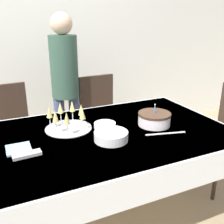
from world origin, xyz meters
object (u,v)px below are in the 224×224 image
(champagne_tray, at_px, (67,119))
(plate_stack_dessert, at_px, (105,126))
(person_standing, at_px, (65,79))
(dining_chair_far_left, at_px, (10,131))
(birthday_cake, at_px, (154,119))
(plate_stack_main, at_px, (111,136))
(dining_chair_far_right, at_px, (101,116))

(champagne_tray, relative_size, plate_stack_dessert, 2.12)
(plate_stack_dessert, relative_size, person_standing, 0.10)
(dining_chair_far_left, relative_size, birthday_cake, 3.88)
(champagne_tray, bearing_deg, plate_stack_dessert, -22.57)
(dining_chair_far_left, relative_size, plate_stack_dessert, 5.93)
(champagne_tray, bearing_deg, plate_stack_main, -55.93)
(birthday_cake, bearing_deg, champagne_tray, 161.97)
(champagne_tray, distance_m, person_standing, 0.85)
(plate_stack_dessert, height_order, person_standing, person_standing)
(dining_chair_far_left, bearing_deg, plate_stack_dessert, -51.96)
(birthday_cake, height_order, person_standing, person_standing)
(birthday_cake, height_order, champagne_tray, champagne_tray)
(dining_chair_far_left, bearing_deg, birthday_cake, -42.13)
(dining_chair_far_right, relative_size, birthday_cake, 3.88)
(birthday_cake, relative_size, plate_stack_dessert, 1.53)
(dining_chair_far_left, height_order, dining_chair_far_right, same)
(birthday_cake, bearing_deg, dining_chair_far_right, 94.64)
(person_standing, bearing_deg, dining_chair_far_right, -16.45)
(birthday_cake, xyz_separation_m, plate_stack_dessert, (-0.37, 0.10, -0.03))
(dining_chair_far_left, height_order, champagne_tray, dining_chair_far_left)
(dining_chair_far_right, distance_m, plate_stack_dessert, 0.91)
(birthday_cake, bearing_deg, plate_stack_dessert, 165.24)
(dining_chair_far_left, bearing_deg, plate_stack_main, -59.84)
(champagne_tray, distance_m, plate_stack_dessert, 0.28)
(plate_stack_main, bearing_deg, person_standing, 90.38)
(person_standing, bearing_deg, dining_chair_far_left, -170.05)
(dining_chair_far_left, height_order, birthday_cake, dining_chair_far_left)
(dining_chair_far_left, xyz_separation_m, plate_stack_main, (0.60, -1.03, 0.27))
(champagne_tray, bearing_deg, dining_chair_far_right, 52.03)
(dining_chair_far_left, height_order, plate_stack_main, dining_chair_far_left)
(dining_chair_far_left, xyz_separation_m, champagne_tray, (0.38, -0.71, 0.32))
(person_standing, bearing_deg, birthday_cake, -67.41)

